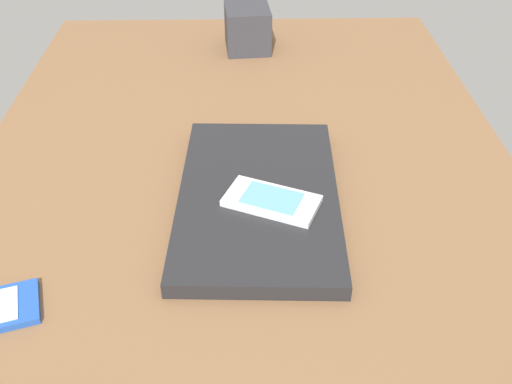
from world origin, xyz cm
name	(u,v)px	position (x,y,z in cm)	size (l,w,h in cm)	color
desk_surface	(243,184)	(0.00, 0.00, 1.50)	(120.00, 80.00, 3.00)	brown
laptop_closed	(256,197)	(6.55, 1.73, 4.08)	(34.39, 21.01, 2.16)	black
cell_phone_on_laptop	(269,201)	(9.22, 3.37, 5.62)	(10.35, 13.34, 0.99)	silver
desk_organizer	(246,28)	(-44.26, 0.88, 7.22)	(10.03, 8.59, 8.44)	#2D2D33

